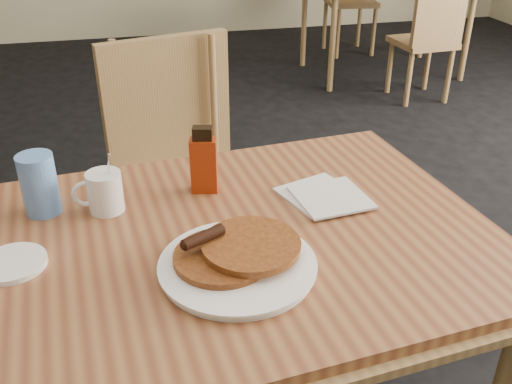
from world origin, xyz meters
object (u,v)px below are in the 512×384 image
main_table (209,254)px  chair_neighbor_near (430,32)px  chair_main_far (174,161)px  blue_tumbler (39,184)px  pancake_plate (237,260)px  syrup_bottle (204,162)px  coffee_mug (104,191)px

main_table → chair_neighbor_near: chair_neighbor_near is taller
chair_main_far → blue_tumbler: (-0.35, -0.53, 0.23)m
chair_neighbor_near → pancake_plate: chair_neighbor_near is taller
blue_tumbler → chair_neighbor_near: bearing=45.7°
main_table → chair_main_far: chair_main_far is taller
chair_main_far → chair_neighbor_near: size_ratio=1.17×
chair_main_far → syrup_bottle: bearing=-101.7°
chair_neighbor_near → coffee_mug: bearing=-136.0°
syrup_bottle → blue_tumbler: bearing=-164.6°
chair_main_far → syrup_bottle: 0.57m
main_table → syrup_bottle: bearing=82.8°
coffee_mug → pancake_plate: bearing=-44.4°
main_table → syrup_bottle: syrup_bottle is taller
pancake_plate → blue_tumbler: 0.50m
pancake_plate → coffee_mug: 0.38m
main_table → blue_tumbler: bearing=150.2°
syrup_bottle → blue_tumbler: (-0.38, -0.01, -0.01)m
syrup_bottle → chair_main_far: bearing=106.4°
main_table → syrup_bottle: size_ratio=8.11×
chair_neighbor_near → syrup_bottle: size_ratio=4.99×
syrup_bottle → coffee_mug: bearing=-157.1°
chair_neighbor_near → coffee_mug: coffee_mug is taller
chair_main_far → coffee_mug: bearing=-125.3°
chair_main_far → syrup_bottle: chair_main_far is taller
main_table → blue_tumbler: 0.42m
chair_main_far → coffee_mug: size_ratio=6.52×
syrup_bottle → chair_neighbor_near: bearing=63.7°
chair_main_far → pancake_plate: (0.04, -0.85, 0.18)m
chair_main_far → pancake_plate: chair_main_far is taller
main_table → chair_neighbor_near: 3.20m
chair_main_far → blue_tumbler: bearing=-138.0°
syrup_bottle → main_table: bearing=-84.1°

